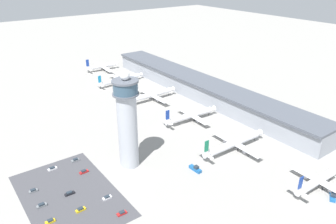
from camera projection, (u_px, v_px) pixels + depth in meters
ground_plane at (126, 118)px, 229.96m from camera, size 1000.00×1000.00×0.00m
terminal_building at (201, 88)px, 264.63m from camera, size 219.99×25.00×14.60m
control_tower at (127, 121)px, 166.25m from camera, size 13.28×13.28×52.82m
parking_lot_surface at (70, 195)px, 153.57m from camera, size 64.00×40.00×0.01m
airplane_gate_alpha at (102, 66)px, 331.55m from camera, size 42.00×32.56×13.43m
airplane_gate_bravo at (121, 79)px, 295.27m from camera, size 41.59×46.02×11.87m
airplane_gate_charlie at (151, 95)px, 258.09m from camera, size 37.40×44.67×13.22m
airplane_gate_delta at (191, 115)px, 224.36m from camera, size 32.27×42.05×12.83m
airplane_gate_echo at (234, 143)px, 189.42m from camera, size 37.06×45.94×13.03m
airplane_gate_foxtrot at (319, 180)px, 157.04m from camera, size 30.27×33.44×12.57m
service_truck_catering at (333, 196)px, 151.38m from camera, size 5.82×7.67×2.47m
service_truck_fuel at (195, 169)px, 171.41m from camera, size 7.71×2.68×3.03m
car_grey_coupe at (42, 205)px, 146.07m from camera, size 1.89×4.51×1.53m
car_silver_sedan at (75, 160)px, 179.67m from camera, size 1.89×4.52×1.59m
car_white_wagon at (81, 210)px, 143.59m from camera, size 1.98×4.46×1.52m
car_green_van at (122, 213)px, 141.64m from camera, size 2.05×4.47×1.35m
car_red_hatchback at (33, 191)px, 155.56m from camera, size 1.99×4.09×1.41m
car_navy_sedan at (107, 198)px, 151.07m from camera, size 1.83×4.31×1.38m
car_blue_compact at (70, 193)px, 153.74m from camera, size 1.85×4.68×1.48m
car_maroon_suv at (84, 172)px, 169.73m from camera, size 1.91×4.64×1.57m
car_yellow_taxi at (50, 221)px, 137.07m from camera, size 1.86×4.11×1.47m
car_black_suv at (52, 169)px, 172.46m from camera, size 2.00×4.85×1.40m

